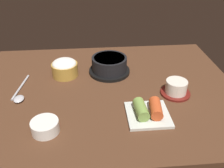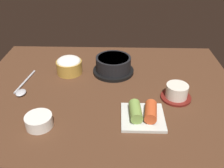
# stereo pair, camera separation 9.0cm
# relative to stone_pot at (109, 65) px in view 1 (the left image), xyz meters

# --- Properties ---
(dining_table) EXTENTS (1.00, 0.76, 0.02)m
(dining_table) POSITION_rel_stone_pot_xyz_m (-0.02, -0.12, -0.05)
(dining_table) COLOR #4C2D1C
(dining_table) RESTS_ON ground
(stone_pot) EXTENTS (0.17, 0.17, 0.07)m
(stone_pot) POSITION_rel_stone_pot_xyz_m (0.00, 0.00, 0.00)
(stone_pot) COLOR black
(stone_pot) RESTS_ON dining_table
(rice_bowl) EXTENTS (0.11, 0.11, 0.07)m
(rice_bowl) POSITION_rel_stone_pot_xyz_m (-0.18, -0.01, 0.00)
(rice_bowl) COLOR #B78C38
(rice_bowl) RESTS_ON dining_table
(tea_cup_with_saucer) EXTENTS (0.11, 0.11, 0.06)m
(tea_cup_with_saucer) POSITION_rel_stone_pot_xyz_m (0.23, -0.18, -0.01)
(tea_cup_with_saucer) COLOR maroon
(tea_cup_with_saucer) RESTS_ON dining_table
(kimchi_plate) EXTENTS (0.14, 0.14, 0.05)m
(kimchi_plate) POSITION_rel_stone_pot_xyz_m (0.10, -0.30, -0.02)
(kimchi_plate) COLOR silver
(kimchi_plate) RESTS_ON dining_table
(side_bowl_near) EXTENTS (0.08, 0.08, 0.04)m
(side_bowl_near) POSITION_rel_stone_pot_xyz_m (-0.22, -0.34, -0.01)
(side_bowl_near) COLOR white
(side_bowl_near) RESTS_ON dining_table
(spoon) EXTENTS (0.05, 0.19, 0.01)m
(spoon) POSITION_rel_stone_pot_xyz_m (-0.34, -0.14, -0.03)
(spoon) COLOR #B7B7BC
(spoon) RESTS_ON dining_table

